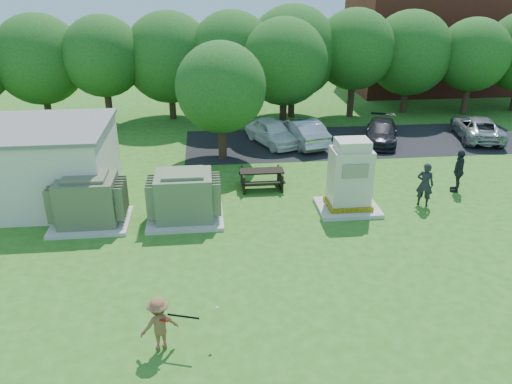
{
  "coord_description": "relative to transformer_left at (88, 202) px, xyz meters",
  "views": [
    {
      "loc": [
        -1.83,
        -13.6,
        9.22
      ],
      "look_at": [
        0.0,
        4.0,
        1.3
      ],
      "focal_mm": 35.0,
      "sensor_mm": 36.0,
      "label": 1
    }
  ],
  "objects": [
    {
      "name": "picnic_table",
      "position": [
        7.11,
        2.88,
        -0.44
      ],
      "size": [
        1.99,
        1.5,
        0.85
      ],
      "color": "black",
      "rests_on": "ground"
    },
    {
      "name": "person_by_generator",
      "position": [
        13.73,
        0.31,
        -0.01
      ],
      "size": [
        0.83,
        0.76,
        1.91
      ],
      "primitive_type": "imported",
      "rotation": [
        0.0,
        0.0,
        2.58
      ],
      "color": "black",
      "rests_on": "ground"
    },
    {
      "name": "tree_row",
      "position": [
        8.25,
        14.0,
        3.18
      ],
      "size": [
        41.3,
        13.3,
        7.3
      ],
      "color": "#47301E",
      "rests_on": "ground"
    },
    {
      "name": "car_silver_b",
      "position": [
        20.62,
        8.87,
        -0.3
      ],
      "size": [
        3.19,
        5.16,
        1.33
      ],
      "primitive_type": "imported",
      "rotation": [
        0.0,
        0.0,
        2.93
      ],
      "color": "#A2A2A6",
      "rests_on": "ground"
    },
    {
      "name": "car_silver_a",
      "position": [
        10.07,
        8.92,
        -0.22
      ],
      "size": [
        2.7,
        4.81,
        1.5
      ],
      "primitive_type": "imported",
      "rotation": [
        0.0,
        0.0,
        3.4
      ],
      "color": "#A4A3A8",
      "rests_on": "ground"
    },
    {
      "name": "car_dark",
      "position": [
        14.76,
        8.69,
        -0.35
      ],
      "size": [
        3.13,
        4.64,
        1.25
      ],
      "primitive_type": "imported",
      "rotation": [
        0.0,
        0.0,
        -0.35
      ],
      "color": "black",
      "rests_on": "ground"
    },
    {
      "name": "generator_cabinet",
      "position": [
        10.44,
        0.22,
        0.37
      ],
      "size": [
        2.52,
        2.06,
        3.07
      ],
      "color": "beige",
      "rests_on": "ground"
    },
    {
      "name": "car_white",
      "position": [
        8.43,
        9.1,
        -0.26
      ],
      "size": [
        3.16,
        4.5,
        1.42
      ],
      "primitive_type": "imported",
      "rotation": [
        0.0,
        0.0,
        0.4
      ],
      "color": "white",
      "rests_on": "ground"
    },
    {
      "name": "person_walking_right",
      "position": [
        15.84,
        1.59,
        0.01
      ],
      "size": [
        0.93,
        1.24,
        1.96
      ],
      "primitive_type": "imported",
      "rotation": [
        0.0,
        0.0,
        4.26
      ],
      "color": "#242529",
      "rests_on": "ground"
    },
    {
      "name": "brick_building",
      "position": [
        24.5,
        22.5,
        3.03
      ],
      "size": [
        15.0,
        8.0,
        8.0
      ],
      "primitive_type": "cube",
      "color": "maroon",
      "rests_on": "ground"
    },
    {
      "name": "parking_strip",
      "position": [
        13.5,
        9.0,
        -0.96
      ],
      "size": [
        20.0,
        6.0,
        0.01
      ],
      "primitive_type": "cube",
      "color": "#232326",
      "rests_on": "ground"
    },
    {
      "name": "transformer_left",
      "position": [
        0.0,
        0.0,
        0.0
      ],
      "size": [
        3.0,
        2.4,
        2.07
      ],
      "color": "beige",
      "rests_on": "ground"
    },
    {
      "name": "ground",
      "position": [
        6.5,
        -4.5,
        -0.97
      ],
      "size": [
        120.0,
        120.0,
        0.0
      ],
      "primitive_type": "plane",
      "color": "#2D6619",
      "rests_on": "ground"
    },
    {
      "name": "batting_equipment",
      "position": [
        3.93,
        -7.51,
        0.05
      ],
      "size": [
        1.53,
        0.47,
        0.09
      ],
      "color": "black",
      "rests_on": "ground"
    },
    {
      "name": "batter",
      "position": [
        3.24,
        -7.46,
        -0.19
      ],
      "size": [
        1.14,
        0.87,
        1.56
      ],
      "primitive_type": "imported",
      "rotation": [
        0.0,
        0.0,
        3.47
      ],
      "color": "brown",
      "rests_on": "ground"
    },
    {
      "name": "transformer_right",
      "position": [
        3.7,
        0.0,
        0.0
      ],
      "size": [
        3.0,
        2.4,
        2.07
      ],
      "color": "beige",
      "rests_on": "ground"
    }
  ]
}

